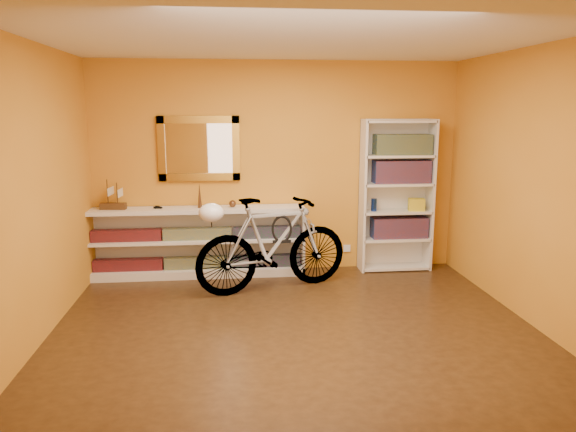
{
  "coord_description": "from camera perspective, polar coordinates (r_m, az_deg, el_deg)",
  "views": [
    {
      "loc": [
        -0.56,
        -4.63,
        2.02
      ],
      "look_at": [
        0.0,
        0.7,
        0.95
      ],
      "focal_mm": 33.53,
      "sensor_mm": 36.0,
      "label": 1
    }
  ],
  "objects": [
    {
      "name": "book_row_b",
      "position": [
        6.84,
        11.93,
        4.63
      ],
      "size": [
        0.7,
        0.22,
        0.28
      ],
      "primitive_type": "cube",
      "color": "maroon",
      "rests_on": "bookcase"
    },
    {
      "name": "bicycle",
      "position": [
        6.02,
        -1.6,
        -2.97
      ],
      "size": [
        0.99,
        1.88,
        1.07
      ],
      "primitive_type": "imported",
      "rotation": [
        0.0,
        0.0,
        1.87
      ],
      "color": "silver",
      "rests_on": "floor"
    },
    {
      "name": "yellow_bag",
      "position": [
        6.93,
        13.46,
        1.18
      ],
      "size": [
        0.22,
        0.17,
        0.15
      ],
      "primitive_type": "cube",
      "rotation": [
        0.0,
        0.0,
        -0.2
      ],
      "color": "gold",
      "rests_on": "bookcase"
    },
    {
      "name": "left_wall",
      "position": [
        4.99,
        -25.82,
        1.85
      ],
      "size": [
        0.01,
        4.0,
        2.6
      ],
      "primitive_type": "cube",
      "color": "#C67C1D",
      "rests_on": "ground"
    },
    {
      "name": "gilt_mirror",
      "position": [
        6.62,
        -9.42,
        7.07
      ],
      "size": [
        0.98,
        0.06,
        0.78
      ],
      "primitive_type": "cube",
      "color": "#896019",
      "rests_on": "back_wall"
    },
    {
      "name": "back_wall",
      "position": [
        6.7,
        -1.16,
        5.12
      ],
      "size": [
        4.5,
        0.01,
        2.6
      ],
      "primitive_type": "cube",
      "color": "#C67C1D",
      "rests_on": "ground"
    },
    {
      "name": "travel_mug",
      "position": [
        6.79,
        9.1,
        1.18
      ],
      "size": [
        0.07,
        0.07,
        0.16
      ],
      "primitive_type": "cylinder",
      "color": "navy",
      "rests_on": "bookcase"
    },
    {
      "name": "ceiling",
      "position": [
        4.7,
        0.93,
        18.44
      ],
      "size": [
        4.5,
        4.0,
        0.01
      ],
      "primitive_type": "cube",
      "color": "silver",
      "rests_on": "ground"
    },
    {
      "name": "wall_socket",
      "position": [
        7.0,
        6.26,
        -3.42
      ],
      "size": [
        0.09,
        0.02,
        0.09
      ],
      "primitive_type": "cube",
      "color": "silver",
      "rests_on": "back_wall"
    },
    {
      "name": "u_lock",
      "position": [
        6.02,
        -0.66,
        -1.39
      ],
      "size": [
        0.23,
        0.02,
        0.23
      ],
      "primitive_type": "torus",
      "rotation": [
        1.57,
        0.0,
        0.0
      ],
      "color": "black",
      "rests_on": "bicycle"
    },
    {
      "name": "helmet",
      "position": [
        5.72,
        -8.14,
        0.35
      ],
      "size": [
        0.27,
        0.26,
        0.2
      ],
      "primitive_type": "ellipsoid",
      "color": "white",
      "rests_on": "bicycle"
    },
    {
      "name": "console_unit",
      "position": [
        6.65,
        -9.53,
        -2.74
      ],
      "size": [
        2.6,
        0.35,
        0.85
      ],
      "primitive_type": null,
      "color": "silver",
      "rests_on": "floor"
    },
    {
      "name": "book_row_a",
      "position": [
        6.96,
        11.69,
        -1.19
      ],
      "size": [
        0.7,
        0.22,
        0.26
      ],
      "primitive_type": "cube",
      "color": "maroon",
      "rests_on": "bookcase"
    },
    {
      "name": "cd_row_upper",
      "position": [
        6.61,
        -9.57,
        -1.85
      ],
      "size": [
        2.5,
        0.13,
        0.14
      ],
      "primitive_type": "cube",
      "color": "navy",
      "rests_on": "console_unit"
    },
    {
      "name": "decorative_orb",
      "position": [
        6.54,
        -5.9,
        1.31
      ],
      "size": [
        0.09,
        0.09,
        0.09
      ],
      "primitive_type": "sphere",
      "color": "#50311B",
      "rests_on": "console_unit"
    },
    {
      "name": "book_row_c",
      "position": [
        6.82,
        12.04,
        7.43
      ],
      "size": [
        0.7,
        0.22,
        0.25
      ],
      "primitive_type": "cube",
      "color": "navy",
      "rests_on": "bookcase"
    },
    {
      "name": "model_ship",
      "position": [
        6.67,
        -18.12,
        2.18
      ],
      "size": [
        0.31,
        0.15,
        0.36
      ],
      "primitive_type": null,
      "rotation": [
        0.0,
        0.0,
        -0.11
      ],
      "color": "#3A2310",
      "rests_on": "console_unit"
    },
    {
      "name": "red_tin",
      "position": [
        6.77,
        9.93,
        7.26
      ],
      "size": [
        0.16,
        0.16,
        0.2
      ],
      "primitive_type": "cube",
      "rotation": [
        0.0,
        0.0,
        0.04
      ],
      "color": "maroon",
      "rests_on": "bookcase"
    },
    {
      "name": "toy_car",
      "position": [
        6.61,
        -13.62,
        0.78
      ],
      "size": [
        0.0,
        0.0,
        0.0
      ],
      "primitive_type": "imported",
      "rotation": [
        0.0,
        0.0,
        1.5
      ],
      "color": "black",
      "rests_on": "console_unit"
    },
    {
      "name": "floor",
      "position": [
        5.09,
        0.84,
        -12.18
      ],
      "size": [
        4.5,
        4.0,
        0.01
      ],
      "primitive_type": "cube",
      "color": "black",
      "rests_on": "ground"
    },
    {
      "name": "bronze_ornament",
      "position": [
        6.54,
        -9.36,
        2.19
      ],
      "size": [
        0.05,
        0.05,
        0.31
      ],
      "primitive_type": "cone",
      "color": "#50311B",
      "rests_on": "console_unit"
    },
    {
      "name": "right_wall",
      "position": [
        5.47,
        25.09,
        2.65
      ],
      "size": [
        0.01,
        4.0,
        2.6
      ],
      "primitive_type": "cube",
      "color": "#C67C1D",
      "rests_on": "ground"
    },
    {
      "name": "cd_row_lower",
      "position": [
        6.7,
        -9.47,
        -4.9
      ],
      "size": [
        2.5,
        0.13,
        0.14
      ],
      "primitive_type": "cube",
      "color": "black",
      "rests_on": "console_unit"
    },
    {
      "name": "bookcase",
      "position": [
        6.87,
        11.43,
        2.1
      ],
      "size": [
        0.9,
        0.3,
        1.9
      ],
      "primitive_type": null,
      "color": "silver",
      "rests_on": "floor"
    }
  ]
}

